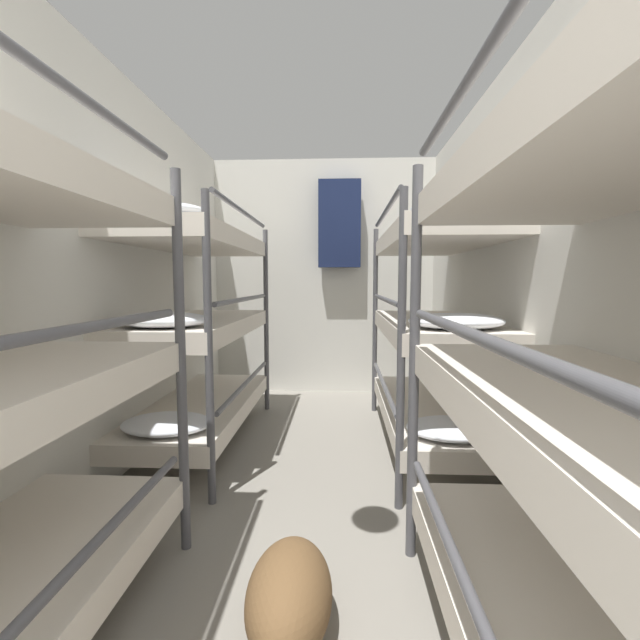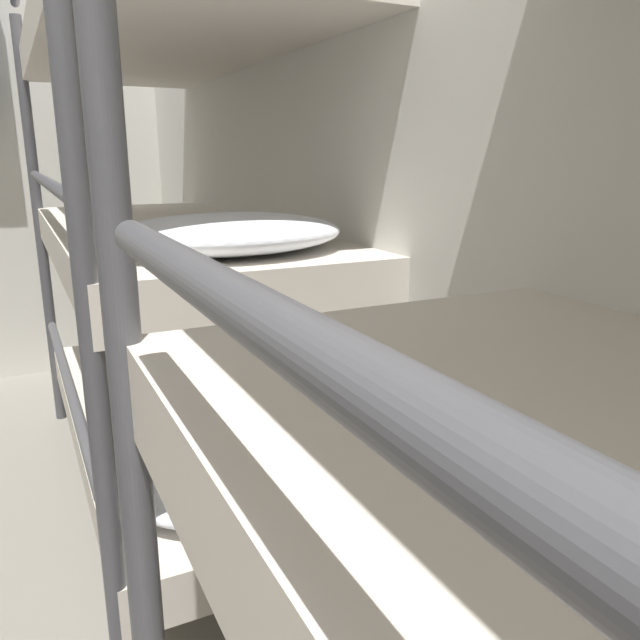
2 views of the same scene
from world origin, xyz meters
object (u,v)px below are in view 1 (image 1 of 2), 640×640
bunk_stack_left_far (198,325)px  duffel_bag (289,595)px  bunk_stack_right_far (432,327)px  hanging_coat (340,224)px

bunk_stack_left_far → duffel_bag: 2.01m
bunk_stack_right_far → duffel_bag: bearing=-116.1°
hanging_coat → bunk_stack_left_far: bearing=-123.5°
duffel_bag → hanging_coat: size_ratio=0.55×
bunk_stack_left_far → bunk_stack_right_far: (1.67, 0.00, 0.00)m
bunk_stack_left_far → hanging_coat: 2.04m
duffel_bag → bunk_stack_left_far: bearing=117.4°
bunk_stack_left_far → hanging_coat: hanging_coat is taller
duffel_bag → hanging_coat: 3.59m
bunk_stack_right_far → hanging_coat: 1.90m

